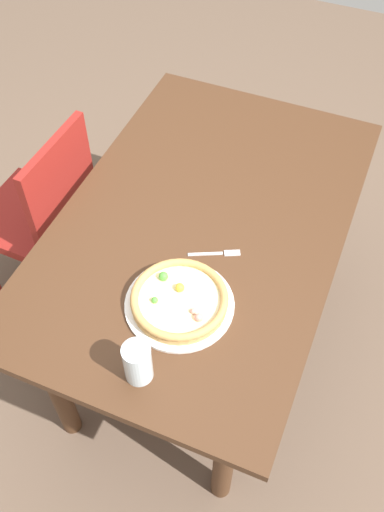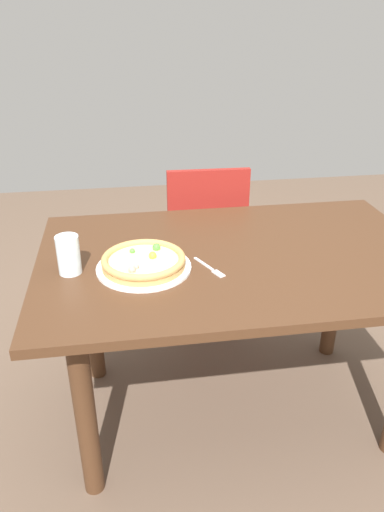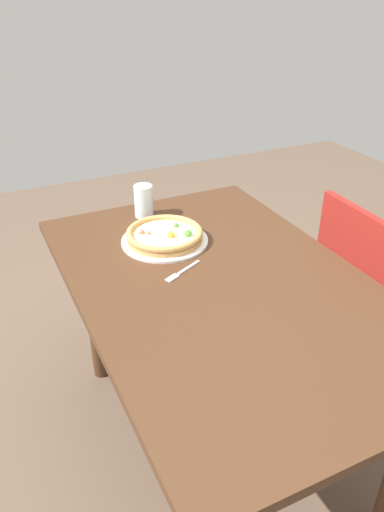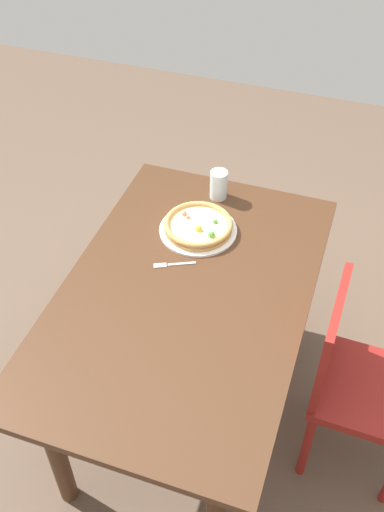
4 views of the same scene
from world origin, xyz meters
name	(u,v)px [view 2 (image 2 of 4)]	position (x,y,z in m)	size (l,w,h in m)	color
ground_plane	(230,407)	(0.00, 0.00, 0.00)	(6.00, 6.00, 0.00)	brown
dining_table	(236,280)	(0.00, 0.00, 0.63)	(1.43, 0.91, 0.74)	#472B19
chair_near	(204,239)	(0.00, -0.67, 0.49)	(0.41, 0.41, 0.89)	maroon
plate	(144,267)	(0.34, 0.06, 0.75)	(0.32, 0.32, 0.01)	white
pizza	(144,261)	(0.34, 0.06, 0.77)	(0.29, 0.29, 0.05)	tan
fork	(211,269)	(0.12, 0.10, 0.74)	(0.09, 0.16, 0.00)	silver
drinking_glass	(69,255)	(0.59, 0.05, 0.81)	(0.08, 0.08, 0.13)	silver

